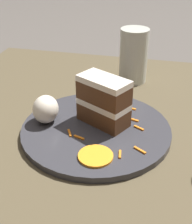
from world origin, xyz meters
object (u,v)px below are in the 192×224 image
plate (96,130)px  cream_dollop (46,109)px  cake_slice (104,101)px  orange_garnish (94,156)px  drinking_glass (133,59)px

plate → cream_dollop: (-0.00, 0.10, 0.03)m
cake_slice → orange_garnish: size_ratio=1.85×
orange_garnish → plate: bearing=11.3°
plate → cake_slice: bearing=-27.3°
orange_garnish → drinking_glass: size_ratio=0.44×
cream_dollop → drinking_glass: drinking_glass is taller
drinking_glass → cake_slice: bearing=173.8°
plate → orange_garnish: size_ratio=4.84×
cake_slice → plate: bearing=1.2°
cake_slice → orange_garnish: bearing=32.5°
cake_slice → cream_dollop: cake_slice is taller
cream_dollop → orange_garnish: bearing=-126.4°
plate → orange_garnish: (-0.09, -0.02, 0.01)m
cream_dollop → drinking_glass: 0.30m
plate → drinking_glass: drinking_glass is taller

